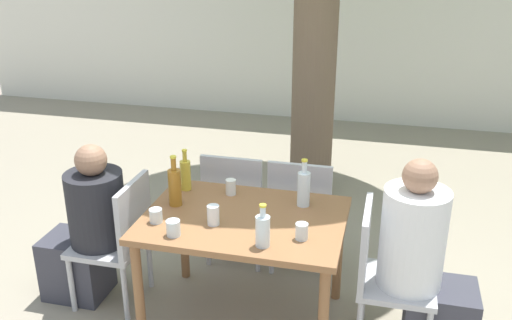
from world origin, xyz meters
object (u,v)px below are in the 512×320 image
at_px(oil_cruet_3, 186,174).
at_px(drinking_glass_1, 213,215).
at_px(patio_chair_0, 120,236).
at_px(person_seated_1, 424,268).
at_px(person_seated_0, 87,231).
at_px(drinking_glass_2, 173,228).
at_px(patio_chair_3, 301,209).
at_px(dining_table_front, 244,230).
at_px(patio_chair_2, 236,202).
at_px(water_bottle_2, 304,188).
at_px(drinking_glass_4, 231,187).
at_px(drinking_glass_0, 302,231).
at_px(patio_chair_1, 382,270).
at_px(water_bottle_0, 263,230).
at_px(amber_bottle_1, 175,186).
at_px(drinking_glass_3, 156,216).

height_order(oil_cruet_3, drinking_glass_1, oil_cruet_3).
distance_m(patio_chair_0, person_seated_1, 1.90).
bearing_deg(person_seated_0, drinking_glass_1, 81.78).
bearing_deg(drinking_glass_1, drinking_glass_2, -134.92).
height_order(patio_chair_3, person_seated_0, person_seated_0).
height_order(dining_table_front, person_seated_0, person_seated_0).
bearing_deg(drinking_glass_2, patio_chair_2, 85.04).
relative_size(water_bottle_2, drinking_glass_4, 3.03).
distance_m(patio_chair_0, drinking_glass_0, 1.26).
xyz_separation_m(person_seated_0, drinking_glass_2, (0.75, -0.31, 0.29)).
relative_size(person_seated_0, drinking_glass_2, 12.15).
xyz_separation_m(patio_chair_1, drinking_glass_4, (-1.00, 0.28, 0.30)).
xyz_separation_m(water_bottle_0, drinking_glass_1, (-0.34, 0.17, -0.04)).
bearing_deg(patio_chair_2, amber_bottle_1, 70.59).
bearing_deg(dining_table_front, patio_chair_2, 110.00).
relative_size(person_seated_0, drinking_glass_4, 10.92).
relative_size(person_seated_1, drinking_glass_4, 11.84).
bearing_deg(amber_bottle_1, patio_chair_0, -171.98).
xyz_separation_m(person_seated_1, drinking_glass_4, (-1.23, 0.28, 0.25)).
relative_size(water_bottle_2, drinking_glass_0, 3.28).
xyz_separation_m(oil_cruet_3, drinking_glass_3, (-0.01, -0.47, -0.07)).
bearing_deg(patio_chair_1, drinking_glass_3, 98.11).
distance_m(dining_table_front, amber_bottle_1, 0.51).
height_order(patio_chair_2, drinking_glass_4, patio_chair_2).
height_order(water_bottle_0, drinking_glass_3, water_bottle_0).
distance_m(patio_chair_2, drinking_glass_2, 1.02).
relative_size(patio_chair_3, drinking_glass_4, 8.68).
relative_size(patio_chair_1, drinking_glass_3, 10.66).
distance_m(water_bottle_2, drinking_glass_3, 0.91).
xyz_separation_m(person_seated_0, oil_cruet_3, (0.60, 0.29, 0.35)).
distance_m(drinking_glass_3, drinking_glass_4, 0.57).
relative_size(patio_chair_0, person_seated_0, 0.80).
xyz_separation_m(amber_bottle_1, drinking_glass_4, (0.29, 0.23, -0.08)).
xyz_separation_m(person_seated_1, drinking_glass_2, (-1.39, -0.31, 0.24)).
bearing_deg(patio_chair_3, drinking_glass_1, 63.94).
height_order(patio_chair_2, person_seated_1, person_seated_1).
bearing_deg(drinking_glass_4, amber_bottle_1, -141.72).
distance_m(patio_chair_1, amber_bottle_1, 1.35).
distance_m(drinking_glass_1, drinking_glass_3, 0.34).
relative_size(patio_chair_2, drinking_glass_4, 8.68).
height_order(patio_chair_2, oil_cruet_3, oil_cruet_3).
xyz_separation_m(amber_bottle_1, drinking_glass_3, (-0.03, -0.24, -0.09)).
relative_size(dining_table_front, amber_bottle_1, 3.69).
relative_size(patio_chair_0, drinking_glass_1, 7.39).
bearing_deg(drinking_glass_4, patio_chair_0, -157.06).
height_order(person_seated_0, drinking_glass_4, person_seated_0).
bearing_deg(amber_bottle_1, patio_chair_1, -2.37).
xyz_separation_m(person_seated_1, amber_bottle_1, (-1.52, 0.05, 0.32)).
xyz_separation_m(patio_chair_2, drinking_glass_4, (0.08, -0.38, 0.30)).
relative_size(person_seated_1, oil_cruet_3, 4.29).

